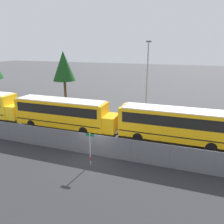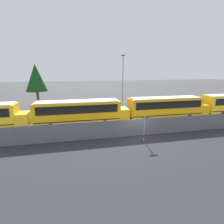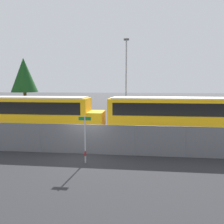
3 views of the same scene
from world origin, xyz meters
name	(u,v)px [view 1 (image 1 of 3)]	position (x,y,z in m)	size (l,w,h in m)	color
ground_plane	(95,155)	(0.00, 0.00, 0.00)	(200.00, 200.00, 0.00)	#424244
road_strip	(56,200)	(0.00, -6.00, 0.00)	(95.60, 12.00, 0.01)	#2B2B2D
fence	(95,145)	(0.00, 0.00, 0.98)	(61.67, 0.07, 1.92)	#9EA0A5
school_bus_1	(63,112)	(-5.86, 4.63, 2.00)	(11.92, 2.49, 3.39)	#EDA80F
school_bus_2	(178,123)	(6.37, 4.89, 2.00)	(11.92, 2.49, 3.39)	#EDA80F
street_sign	(90,148)	(0.27, -1.59, 1.44)	(0.70, 0.09, 2.70)	#B7B7BC
light_pole	(147,77)	(1.92, 12.40, 5.20)	(0.60, 0.24, 9.62)	gray
tree_1	(64,66)	(-13.17, 17.22, 5.73)	(3.79, 3.79, 8.23)	#51381E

